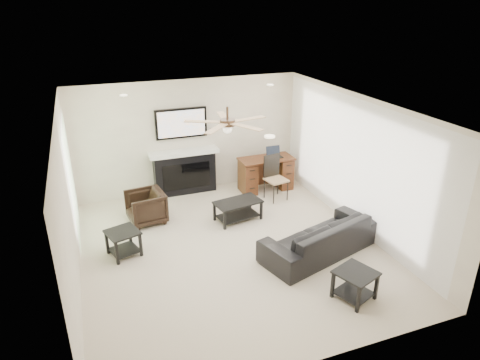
{
  "coord_description": "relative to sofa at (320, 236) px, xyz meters",
  "views": [
    {
      "loc": [
        -2.1,
        -6.08,
        4.05
      ],
      "look_at": [
        0.36,
        0.5,
        1.05
      ],
      "focal_mm": 32.0,
      "sensor_mm": 36.0,
      "label": 1
    }
  ],
  "objects": [
    {
      "name": "end_table_left",
      "position": [
        -3.15,
        1.1,
        -0.09
      ],
      "size": [
        0.63,
        0.63,
        0.45
      ],
      "primitive_type": "cube",
      "rotation": [
        0.0,
        0.0,
        0.3
      ],
      "color": "black",
      "rests_on": "ground"
    },
    {
      "name": "end_table_near",
      "position": [
        -0.15,
        -1.25,
        -0.09
      ],
      "size": [
        0.67,
        0.67,
        0.45
      ],
      "primitive_type": "cube",
      "rotation": [
        0.0,
        0.0,
        0.36
      ],
      "color": "black",
      "rests_on": "ground"
    },
    {
      "name": "desk",
      "position": [
        0.2,
        2.76,
        0.07
      ],
      "size": [
        1.22,
        0.56,
        0.76
      ],
      "primitive_type": "cube",
      "color": "#3D190F",
      "rests_on": "ground"
    },
    {
      "name": "coffee_table",
      "position": [
        -0.9,
        1.6,
        -0.11
      ],
      "size": [
        0.97,
        0.65,
        0.4
      ],
      "primitive_type": "cube",
      "rotation": [
        0.0,
        0.0,
        0.17
      ],
      "color": "black",
      "rests_on": "ground"
    },
    {
      "name": "fireplace_unit",
      "position": [
        -1.55,
        3.22,
        0.64
      ],
      "size": [
        1.52,
        0.34,
        1.91
      ],
      "primitive_type": "cube",
      "color": "black",
      "rests_on": "ground"
    },
    {
      "name": "desk_chair",
      "position": [
        0.2,
        2.21,
        0.17
      ],
      "size": [
        0.49,
        0.51,
        0.97
      ],
      "primitive_type": "cube",
      "rotation": [
        0.0,
        0.0,
        0.18
      ],
      "color": "black",
      "rests_on": "ground"
    },
    {
      "name": "room_shell",
      "position": [
        -1.2,
        0.72,
        1.37
      ],
      "size": [
        5.5,
        5.54,
        2.52
      ],
      "color": "beige",
      "rests_on": "ground"
    },
    {
      "name": "laptop",
      "position": [
        0.4,
        2.74,
        0.56
      ],
      "size": [
        0.33,
        0.24,
        0.23
      ],
      "primitive_type": "cube",
      "color": "black",
      "rests_on": "desk"
    },
    {
      "name": "sofa",
      "position": [
        0.0,
        0.0,
        0.0
      ],
      "size": [
        2.29,
        1.41,
        0.62
      ],
      "primitive_type": "imported",
      "rotation": [
        0.0,
        0.0,
        3.43
      ],
      "color": "black",
      "rests_on": "ground"
    },
    {
      "name": "armchair",
      "position": [
        -2.6,
        2.15,
        0.0
      ],
      "size": [
        0.77,
        0.76,
        0.63
      ],
      "primitive_type": "imported",
      "rotation": [
        0.0,
        0.0,
        -1.45
      ],
      "color": "black",
      "rests_on": "ground"
    }
  ]
}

